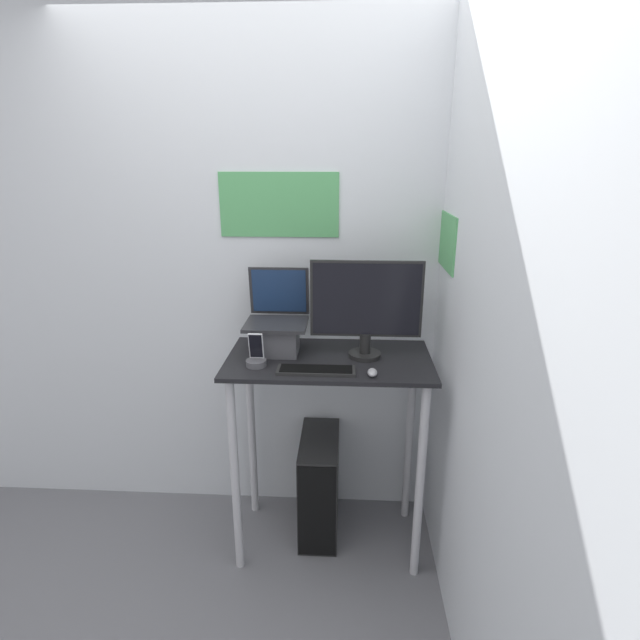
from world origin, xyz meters
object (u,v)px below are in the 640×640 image
laptop (277,330)px  computer_tower (319,484)px  monitor (366,308)px  keyboard (316,370)px  mouse (372,373)px  cell_phone (256,359)px

laptop → computer_tower: laptop is taller
laptop → monitor: (0.41, -0.04, 0.13)m
monitor → laptop: bearing=174.6°
monitor → keyboard: size_ratio=1.49×
mouse → computer_tower: bearing=131.0°
monitor → cell_phone: (-0.48, -0.13, -0.20)m
keyboard → laptop: bearing=131.1°
keyboard → computer_tower: bearing=90.1°
mouse → computer_tower: mouse is taller
laptop → mouse: 0.51m
monitor → mouse: bearing=-83.2°
keyboard → cell_phone: bearing=168.7°
laptop → computer_tower: size_ratio=0.72×
monitor → keyboard: 0.36m
laptop → mouse: size_ratio=5.81×
laptop → monitor: monitor is taller
monitor → computer_tower: bearing=164.2°
monitor → keyboard: (-0.21, -0.19, -0.23)m
laptop → monitor: bearing=-5.4°
computer_tower → keyboard: bearing=-89.9°
laptop → keyboard: (0.20, -0.22, -0.10)m
laptop → cell_phone: laptop is taller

